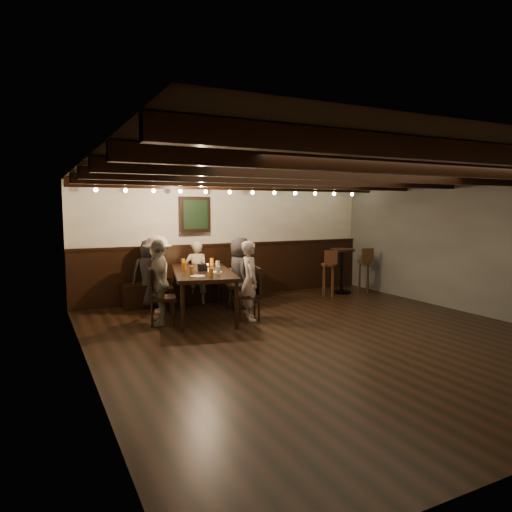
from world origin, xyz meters
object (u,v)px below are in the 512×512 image
person_left_far (159,282)px  high_top_table (342,264)px  chair_left_near (160,297)px  person_bench_right (243,273)px  chair_left_far (161,307)px  person_bench_left (149,273)px  person_left_near (158,274)px  bar_stool_right (364,276)px  person_right_near (240,273)px  chair_right_far (248,304)px  person_bench_centre (196,272)px  dining_table (202,274)px  bar_stool_left (328,279)px  person_right_far (250,281)px  chair_right_near (238,294)px

person_left_far → high_top_table: size_ratio=1.40×
chair_left_near → person_bench_right: size_ratio=0.76×
chair_left_far → high_top_table: (4.30, 0.94, 0.37)m
chair_left_near → person_bench_left: size_ratio=0.71×
person_bench_right → chair_left_far: bearing=39.8°
chair_left_far → person_left_near: person_left_near is taller
person_bench_left → bar_stool_right: size_ratio=1.30×
chair_left_near → person_left_near: size_ratio=0.67×
person_bench_left → person_right_near: size_ratio=0.98×
chair_left_far → bar_stool_right: size_ratio=0.91×
person_right_near → bar_stool_right: (3.16, 0.25, -0.30)m
chair_left_far → person_left_far: size_ratio=0.66×
person_bench_right → high_top_table: 2.41m
chair_right_far → person_bench_centre: bearing=25.6°
chair_left_far → person_left_far: bearing=-90.0°
person_left_far → dining_table: bearing=121.0°
chair_left_near → bar_stool_left: 3.59m
person_right_far → chair_left_near: bearing=58.5°
chair_right_near → person_left_far: 1.77m
person_right_near → bar_stool_left: 2.19m
chair_left_far → person_left_near: 0.99m
chair_left_near → person_bench_left: person_bench_left is taller
dining_table → person_left_far: (-0.83, -0.26, -0.04)m
high_top_table → person_right_near: bearing=-171.3°
person_right_near → bar_stool_right: person_right_near is taller
high_top_table → chair_left_far: bearing=-167.7°
high_top_table → person_bench_right: bearing=-179.9°
person_bench_left → person_left_near: person_left_near is taller
chair_left_far → high_top_table: size_ratio=0.93×
person_left_far → person_right_far: size_ratio=1.04×
chair_right_near → person_right_near: person_right_near is taller
dining_table → chair_left_far: chair_left_far is taller
chair_right_far → person_bench_right: size_ratio=0.73×
dining_table → person_bench_right: person_bench_right is taller
chair_right_far → person_right_near: (0.24, 0.87, 0.40)m
chair_right_near → person_bench_right: bearing=-21.9°
person_right_far → dining_table: bearing=59.0°
bar_stool_left → person_left_far: bearing=-151.1°
person_bench_right → high_top_table: person_bench_right is taller
chair_right_near → person_bench_left: bearing=74.5°
chair_left_far → person_left_far: 0.41m
dining_table → chair_right_far: (0.59, -0.61, -0.46)m
chair_right_near → person_bench_centre: (-0.56, 0.75, 0.34)m
person_bench_right → person_right_far: 1.36m
person_bench_left → person_bench_right: (1.75, -0.42, -0.04)m
dining_table → chair_left_near: bearing=148.0°
chair_left_near → chair_right_far: (1.19, -1.21, -0.01)m
person_left_far → person_right_far: 1.50m
bar_stool_right → chair_left_near: bearing=-169.8°
person_left_far → bar_stool_left: 3.91m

